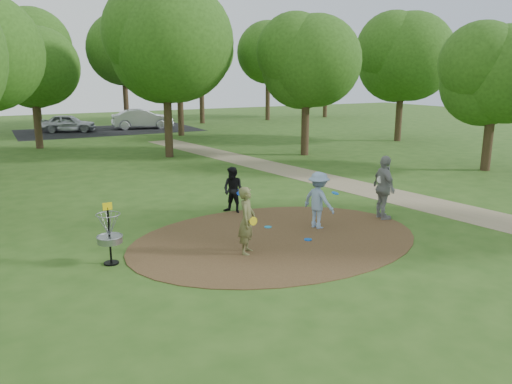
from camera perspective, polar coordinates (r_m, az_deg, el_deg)
name	(u,v)px	position (r m, az deg, el deg)	size (l,w,h in m)	color
ground	(276,239)	(14.05, 2.34, -5.37)	(100.00, 100.00, 0.00)	#2D5119
dirt_clearing	(276,238)	(14.05, 2.34, -5.33)	(8.40, 8.40, 0.02)	#47301C
footpath	(398,197)	(19.45, 15.92, -0.54)	(2.00, 40.00, 0.01)	#8C7A5B
parking_lot	(109,130)	(42.59, -16.43, 6.77)	(14.00, 8.00, 0.01)	black
player_observer_with_disc	(247,221)	(12.68, -1.04, -3.29)	(0.73, 0.76, 1.76)	#66663B
player_throwing_with_disc	(319,200)	(14.89, 7.17, -0.95)	(1.21, 1.22, 1.71)	#87A1CA
player_walking_with_disc	(233,190)	(16.47, -2.61, 0.23)	(0.90, 0.94, 1.54)	black
player_waiting_with_disc	(384,188)	(16.17, 14.42, 0.47)	(0.78, 1.28, 2.04)	gray
disc_ground_cyan	(268,227)	(15.01, 1.37, -4.01)	(0.22, 0.22, 0.02)	#198FC8
disc_ground_blue	(308,240)	(13.97, 5.96, -5.43)	(0.22, 0.22, 0.02)	blue
car_left	(68,123)	(42.38, -20.65, 7.37)	(1.64, 4.08, 1.39)	#B5B8BD
car_right	(142,119)	(43.11, -12.86, 8.15)	(1.73, 4.97, 1.64)	#B4B5BC
disc_golf_basket	(109,229)	(12.49, -16.45, -4.13)	(0.63, 0.63, 1.54)	black
tree_ring	(206,56)	(23.30, -5.72, 15.23)	(37.41, 45.85, 9.65)	#332316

